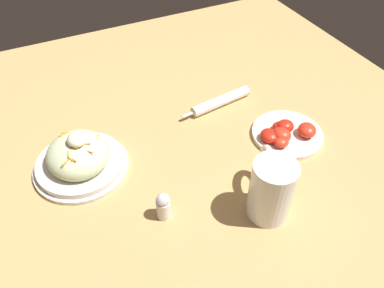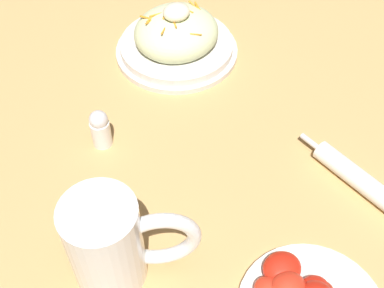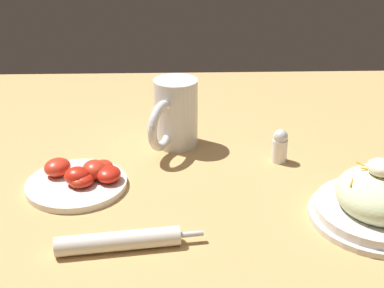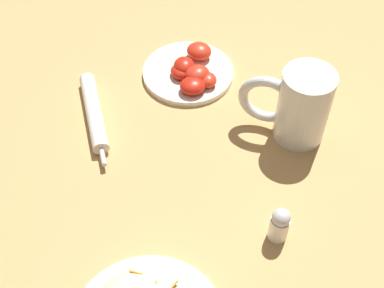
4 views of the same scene
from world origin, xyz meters
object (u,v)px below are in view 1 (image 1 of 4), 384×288
object	(u,v)px
salad_plate	(79,158)
tomato_plate	(286,133)
napkin_roll	(220,101)
salt_shaker	(163,206)
beer_mug	(270,191)

from	to	relation	value
salad_plate	tomato_plate	xyz separation A→B (m)	(0.12, 0.50, -0.02)
napkin_roll	salad_plate	bearing A→B (deg)	-80.60
salad_plate	salt_shaker	xyz separation A→B (m)	(0.21, 0.12, -0.00)
salad_plate	napkin_roll	distance (m)	0.42
napkin_roll	tomato_plate	world-z (taller)	tomato_plate
salad_plate	beer_mug	xyz separation A→B (m)	(0.29, 0.33, 0.03)
napkin_roll	tomato_plate	bearing A→B (deg)	24.59
salad_plate	tomato_plate	size ratio (longest dim) A/B	1.23
tomato_plate	salt_shaker	world-z (taller)	salt_shaker
beer_mug	salt_shaker	distance (m)	0.22
salad_plate	tomato_plate	bearing A→B (deg)	76.26
tomato_plate	salt_shaker	size ratio (longest dim) A/B	2.68
tomato_plate	napkin_roll	bearing A→B (deg)	-155.41
beer_mug	napkin_roll	distance (m)	0.37
beer_mug	salt_shaker	world-z (taller)	beer_mug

